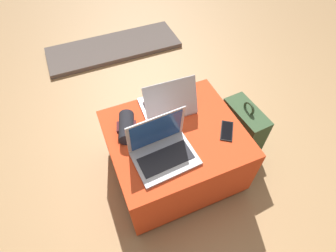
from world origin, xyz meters
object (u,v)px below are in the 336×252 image
backpack (242,130)px  wrist_brace (127,127)px  laptop_far (168,104)px  cell_phone (227,131)px  laptop_near (162,149)px

backpack → wrist_brace: bearing=77.7°
backpack → laptop_far: bearing=65.5°
cell_phone → backpack: bearing=59.6°
laptop_far → laptop_near: bearing=64.2°
laptop_far → cell_phone: laptop_far is taller
laptop_far → wrist_brace: size_ratio=1.55×
cell_phone → wrist_brace: bearing=-168.1°
cell_phone → laptop_far: bearing=164.7°
cell_phone → backpack: backpack is taller
laptop_far → wrist_brace: bearing=16.2°
cell_phone → backpack: (0.25, 0.12, -0.26)m
laptop_far → wrist_brace: (-0.30, -0.07, -0.01)m
laptop_far → backpack: 0.62m
laptop_near → laptop_far: 0.34m
laptop_near → wrist_brace: 0.27m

